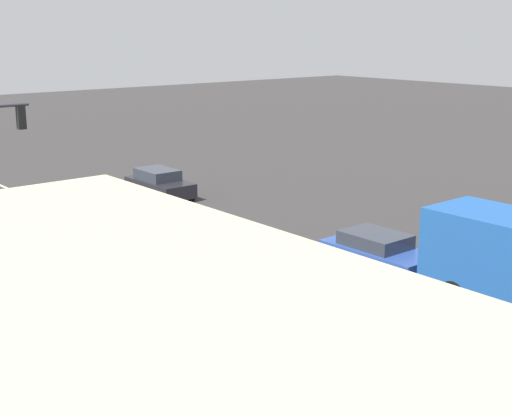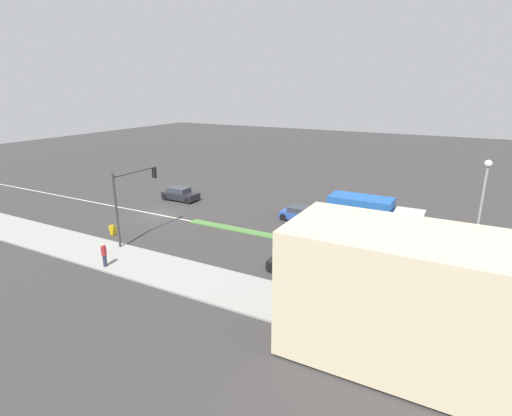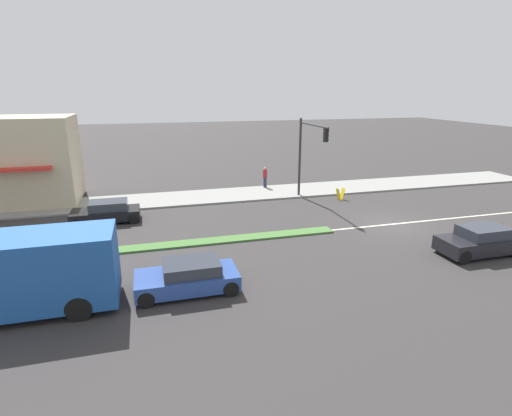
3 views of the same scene
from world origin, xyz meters
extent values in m
plane|color=#333030|center=(0.00, 18.00, 0.00)|extent=(160.00, 160.00, 0.00)
cube|color=gray|center=(9.00, 18.50, 0.06)|extent=(4.00, 73.00, 0.12)
cube|color=#477538|center=(0.00, 27.00, 0.05)|extent=(0.90, 46.00, 0.10)
cube|color=beige|center=(0.00, 0.00, 0.00)|extent=(0.16, 60.00, 0.01)
cube|color=#C6B793|center=(10.77, 23.92, 3.04)|extent=(5.06, 10.87, 5.83)
cube|color=red|center=(7.89, 23.92, 2.92)|extent=(0.70, 8.69, 0.20)
cylinder|color=#333338|center=(7.55, 2.98, 2.92)|extent=(0.18, 0.18, 5.60)
cylinder|color=#333338|center=(5.30, 2.98, 5.42)|extent=(4.50, 0.12, 0.12)
cube|color=black|center=(3.35, 2.98, 4.97)|extent=(0.28, 0.24, 0.84)
sphere|color=red|center=(3.35, 2.85, 5.24)|extent=(0.18, 0.18, 0.18)
sphere|color=gold|center=(3.35, 2.85, 4.97)|extent=(0.18, 0.18, 0.18)
sphere|color=green|center=(3.35, 2.85, 4.70)|extent=(0.18, 0.18, 0.18)
cylinder|color=gray|center=(0.00, 26.09, 3.60)|extent=(0.16, 0.16, 7.00)
sphere|color=silver|center=(0.00, 26.09, 7.25)|extent=(0.44, 0.44, 0.44)
cylinder|color=#282D42|center=(10.48, 4.72, 0.53)|extent=(0.26, 0.26, 0.81)
cylinder|color=maroon|center=(10.48, 4.72, 1.24)|extent=(0.34, 0.34, 0.62)
sphere|color=tan|center=(10.48, 4.72, 1.66)|extent=(0.22, 0.22, 0.22)
cube|color=yellow|center=(5.85, 0.27, 0.43)|extent=(0.45, 0.21, 0.84)
cube|color=yellow|center=(5.85, 0.59, 0.43)|extent=(0.45, 0.21, 0.84)
cube|color=silver|center=(-5.00, 21.48, 1.22)|extent=(2.28, 2.20, 1.90)
cube|color=#1E519E|center=(-5.00, 17.63, 1.57)|extent=(2.40, 5.10, 2.60)
cylinder|color=black|center=(-6.08, 21.68, 0.45)|extent=(0.28, 0.90, 0.90)
cylinder|color=black|center=(-3.92, 21.68, 0.45)|extent=(0.28, 0.90, 0.90)
cylinder|color=black|center=(-6.08, 16.38, 0.45)|extent=(0.28, 0.90, 0.90)
cylinder|color=black|center=(-3.92, 16.38, 0.45)|extent=(0.28, 0.90, 0.90)
cube|color=maroon|center=(-2.20, 25.28, 0.51)|extent=(1.85, 4.13, 0.67)
cube|color=#2D333D|center=(-2.20, 25.08, 1.05)|extent=(1.58, 2.27, 0.42)
cylinder|color=black|center=(-3.03, 26.93, 0.32)|extent=(0.22, 0.65, 0.65)
cylinder|color=black|center=(-1.37, 26.93, 0.32)|extent=(0.22, 0.65, 0.65)
cylinder|color=black|center=(-3.03, 23.64, 0.32)|extent=(0.22, 0.65, 0.65)
cylinder|color=black|center=(-1.37, 23.64, 0.32)|extent=(0.22, 0.65, 0.65)
cube|color=black|center=(5.00, 16.36, 0.46)|extent=(1.81, 3.93, 0.59)
cube|color=#2D333D|center=(5.00, 16.16, 1.02)|extent=(1.54, 2.16, 0.52)
cylinder|color=black|center=(4.19, 17.93, 0.30)|extent=(0.22, 0.60, 0.60)
cylinder|color=black|center=(5.81, 17.93, 0.30)|extent=(0.22, 0.60, 0.60)
cylinder|color=black|center=(4.19, 14.78, 0.30)|extent=(0.22, 0.60, 0.60)
cylinder|color=black|center=(5.81, 14.78, 0.30)|extent=(0.22, 0.60, 0.60)
cube|color=black|center=(-5.00, -1.37, 0.52)|extent=(1.76, 3.84, 0.68)
cube|color=#2D333D|center=(-5.00, -1.56, 1.12)|extent=(1.49, 2.11, 0.52)
cylinder|color=black|center=(-5.78, 0.12, 0.33)|extent=(0.22, 0.67, 0.67)
cylinder|color=black|center=(-4.22, 0.12, 0.33)|extent=(0.22, 0.67, 0.67)
cylinder|color=black|center=(-5.78, -2.86, 0.33)|extent=(0.22, 0.67, 0.67)
cylinder|color=black|center=(-4.22, -2.86, 0.33)|extent=(0.22, 0.67, 0.67)
cube|color=#B7BABF|center=(2.20, 26.13, 0.52)|extent=(1.74, 4.06, 0.65)
cube|color=#2D333D|center=(2.20, 25.93, 1.07)|extent=(1.48, 2.24, 0.44)
cylinder|color=black|center=(1.43, 27.70, 0.36)|extent=(0.22, 0.71, 0.71)
cylinder|color=black|center=(2.97, 27.70, 0.36)|extent=(0.22, 0.71, 0.71)
cylinder|color=black|center=(1.43, 24.56, 0.36)|extent=(0.22, 0.71, 0.71)
cylinder|color=black|center=(2.97, 24.56, 0.36)|extent=(0.22, 0.71, 0.71)
cube|color=#AD1E1E|center=(5.00, 26.80, 0.52)|extent=(1.86, 4.32, 0.68)
cube|color=#2D333D|center=(5.00, 26.59, 1.08)|extent=(1.58, 2.38, 0.44)
cylinder|color=black|center=(4.17, 25.07, 0.33)|extent=(0.22, 0.66, 0.66)
cylinder|color=black|center=(5.83, 25.07, 0.33)|extent=(0.22, 0.66, 0.66)
cube|color=#284793|center=(-5.00, 12.57, 0.48)|extent=(1.88, 3.97, 0.61)
cube|color=#2D333D|center=(-5.00, 12.37, 1.02)|extent=(1.60, 2.19, 0.47)
cylinder|color=black|center=(-5.84, 14.15, 0.31)|extent=(0.22, 0.63, 0.63)
cylinder|color=black|center=(-4.16, 14.15, 0.31)|extent=(0.22, 0.63, 0.63)
cylinder|color=black|center=(-5.84, 10.99, 0.31)|extent=(0.22, 0.63, 0.63)
cylinder|color=black|center=(-4.16, 10.99, 0.31)|extent=(0.22, 0.63, 0.63)
camera|label=1|loc=(13.06, 27.74, 8.02)|focal=50.00mm
camera|label=2|loc=(27.00, 25.19, 11.64)|focal=28.00mm
camera|label=3|loc=(-19.43, 13.73, 7.68)|focal=28.00mm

